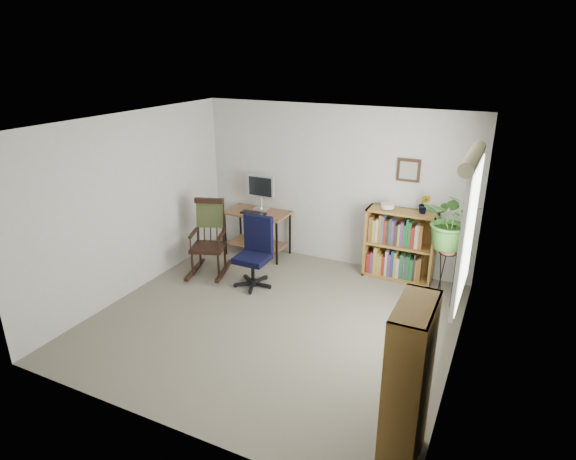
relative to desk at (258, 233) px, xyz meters
The scene contains 18 objects.
floor 2.09m from the desk, 55.52° to the right, with size 4.20×4.00×0.00m, color slate.
ceiling 2.90m from the desk, 55.52° to the right, with size 4.20×4.00×0.00m, color silver.
wall_back 1.47m from the desk, 14.41° to the left, with size 4.20×0.00×2.40m, color beige.
wall_front 3.97m from the desk, 72.49° to the right, with size 4.20×0.00×2.40m, color beige.
wall_left 2.11m from the desk, 118.74° to the right, with size 0.00×4.00×2.40m, color beige.
wall_right 3.78m from the desk, 27.49° to the right, with size 0.00×4.00×2.40m, color beige.
window 3.67m from the desk, 23.45° to the right, with size 0.12×1.20×1.50m, color silver, non-canonical shape.
desk is the anchor object (origin of this frame).
monitor 0.66m from the desk, 90.00° to the left, with size 0.46×0.16×0.56m, color silver, non-canonical shape.
keyboard 0.39m from the desk, 90.00° to the right, with size 0.40×0.15×0.03m, color black.
office_chair 1.13m from the desk, 64.45° to the right, with size 0.55×0.55×1.00m, color black, non-canonical shape.
rocking_chair 1.00m from the desk, 108.69° to the right, with size 0.58×0.97×1.12m, color black, non-canonical shape.
low_bookshelf 2.26m from the desk, ahead, with size 0.97×0.32×1.03m, color olive, non-canonical shape.
tall_bookshelf 4.46m from the desk, 45.99° to the right, with size 0.27×0.63×1.45m, color olive, non-canonical shape.
plant_stand 3.00m from the desk, ahead, with size 0.24×0.24×0.85m, color black, non-canonical shape.
spider_plant 3.21m from the desk, ahead, with size 1.69×1.88×1.46m, color #326222.
potted_plant_small 2.63m from the desk, ahead, with size 0.13×0.24×0.11m, color #326222.
framed_picture 2.57m from the desk, ahead, with size 0.32×0.04×0.32m, color black, non-canonical shape.
Camera 1 is at (2.39, -4.57, 3.14)m, focal length 30.00 mm.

